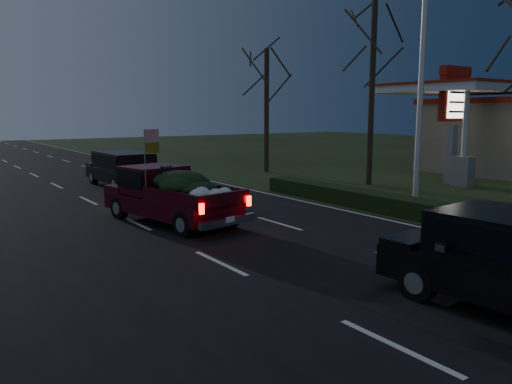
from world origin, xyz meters
TOP-DOWN VIEW (x-y plane):
  - ground at (0.00, 0.00)m, footprint 120.00×120.00m
  - road_asphalt at (0.00, 0.00)m, footprint 14.00×120.00m
  - hedge_row at (7.80, 3.00)m, footprint 1.00×10.00m
  - light_pole at (9.50, 2.00)m, footprint 0.50×0.90m
  - gas_price_pylon at (16.00, 4.99)m, footprint 2.00×0.41m
  - gas_canopy at (18.00, 6.00)m, footprint 7.10×6.10m
  - bare_tree_mid at (12.50, 7.00)m, footprint 3.60×3.60m
  - bare_tree_far at (11.50, 14.00)m, footprint 3.60×3.60m
  - pickup_truck at (0.97, 4.59)m, footprint 2.71×5.20m
  - lead_suv at (2.50, 12.96)m, footprint 2.02×4.60m

SIDE VIEW (x-z plane):
  - ground at x=0.00m, z-range 0.00..0.00m
  - road_asphalt at x=0.00m, z-range 0.00..0.02m
  - hedge_row at x=7.80m, z-range 0.00..0.60m
  - pickup_truck at x=0.97m, z-range -0.33..2.27m
  - lead_suv at x=2.50m, z-range 0.34..1.65m
  - gas_price_pylon at x=16.00m, z-range 0.98..6.56m
  - gas_canopy at x=18.00m, z-range 1.91..6.79m
  - bare_tree_far at x=11.50m, z-range 1.73..8.73m
  - light_pole at x=9.50m, z-range 0.90..10.06m
  - bare_tree_mid at x=12.50m, z-range 2.10..10.60m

